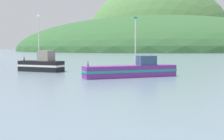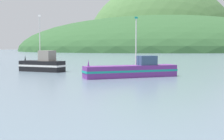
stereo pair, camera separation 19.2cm
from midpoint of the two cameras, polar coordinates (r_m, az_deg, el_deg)
name	(u,v)px [view 1 (the left image)]	position (r m, az deg, el deg)	size (l,w,h in m)	color
hill_mid_left	(165,51)	(225.19, 9.53, 3.46)	(201.16, 160.93, 47.15)	#2D562D
hill_far_right	(160,50)	(238.20, 8.62, 3.52)	(113.02, 90.42, 99.65)	#47703D
hill_far_center	(159,50)	(276.60, 8.42, 3.63)	(85.79, 68.63, 40.50)	#386633
fishing_boat_black	(42,64)	(42.94, -12.61, 1.00)	(6.13, 5.35, 7.43)	black
fishing_boat_purple	(132,70)	(34.34, 3.43, -0.02)	(10.63, 3.33, 6.49)	#6B2D84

